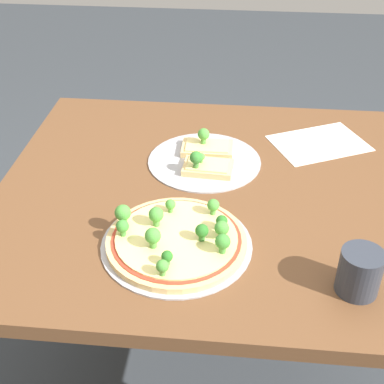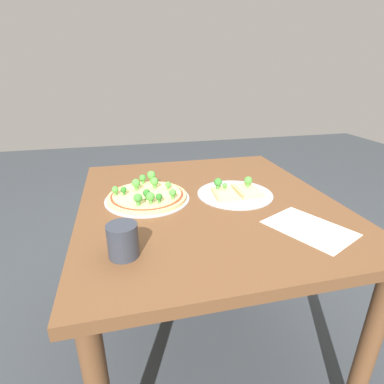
% 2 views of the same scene
% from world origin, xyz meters
% --- Properties ---
extents(ground_plane, '(8.00, 8.00, 0.00)m').
position_xyz_m(ground_plane, '(0.00, 0.00, 0.00)').
color(ground_plane, '#33383D').
extents(dining_table, '(1.05, 0.95, 0.72)m').
position_xyz_m(dining_table, '(0.00, 0.00, 0.62)').
color(dining_table, brown).
rests_on(dining_table, ground_plane).
extents(pizza_tray_whole, '(0.32, 0.32, 0.07)m').
position_xyz_m(pizza_tray_whole, '(0.05, 0.22, 0.73)').
color(pizza_tray_whole, '#A3A3A8').
rests_on(pizza_tray_whole, dining_table).
extents(pizza_tray_slice, '(0.30, 0.30, 0.07)m').
position_xyz_m(pizza_tray_slice, '(0.02, -0.12, 0.73)').
color(pizza_tray_slice, '#A3A3A8').
rests_on(pizza_tray_slice, dining_table).
extents(drinking_cup, '(0.08, 0.08, 0.09)m').
position_xyz_m(drinking_cup, '(-0.31, 0.32, 0.76)').
color(drinking_cup, '#2D333D').
rests_on(drinking_cup, dining_table).
extents(paper_menu, '(0.30, 0.27, 0.00)m').
position_xyz_m(paper_menu, '(-0.29, -0.25, 0.72)').
color(paper_menu, white).
rests_on(paper_menu, dining_table).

